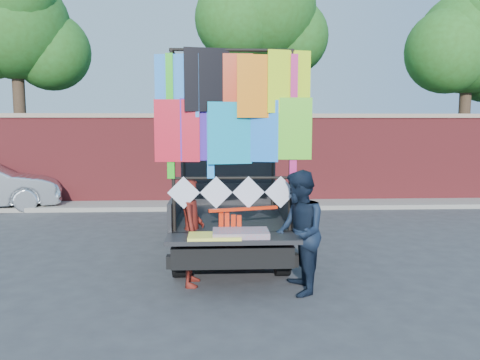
{
  "coord_description": "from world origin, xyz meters",
  "views": [
    {
      "loc": [
        -0.44,
        -6.6,
        2.3
      ],
      "look_at": [
        -0.11,
        0.21,
        1.49
      ],
      "focal_mm": 35.0,
      "sensor_mm": 36.0,
      "label": 1
    }
  ],
  "objects": [
    {
      "name": "ground",
      "position": [
        0.0,
        0.0,
        0.0
      ],
      "size": [
        90.0,
        90.0,
        0.0
      ],
      "primitive_type": "plane",
      "color": "#38383A",
      "rests_on": "ground"
    },
    {
      "name": "brick_wall",
      "position": [
        0.0,
        7.0,
        1.33
      ],
      "size": [
        30.0,
        0.45,
        2.61
      ],
      "color": "maroon",
      "rests_on": "ground"
    },
    {
      "name": "curb",
      "position": [
        0.0,
        6.3,
        0.06
      ],
      "size": [
        30.0,
        1.2,
        0.12
      ],
      "primitive_type": "cube",
      "color": "gray",
      "rests_on": "ground"
    },
    {
      "name": "tree_left",
      "position": [
        -6.48,
        8.12,
        5.12
      ],
      "size": [
        4.2,
        3.3,
        7.05
      ],
      "color": "#38281C",
      "rests_on": "ground"
    },
    {
      "name": "tree_mid",
      "position": [
        1.02,
        8.12,
        5.7
      ],
      "size": [
        4.2,
        3.3,
        7.73
      ],
      "color": "#38281C",
      "rests_on": "ground"
    },
    {
      "name": "tree_right",
      "position": [
        7.52,
        8.12,
        4.75
      ],
      "size": [
        4.2,
        3.3,
        6.62
      ],
      "color": "#38281C",
      "rests_on": "ground"
    },
    {
      "name": "pickup_truck",
      "position": [
        -0.24,
        2.39,
        0.84
      ],
      "size": [
        2.1,
        5.26,
        3.31
      ],
      "color": "black",
      "rests_on": "ground"
    },
    {
      "name": "woman",
      "position": [
        -0.82,
        -0.04,
        0.78
      ],
      "size": [
        0.38,
        0.57,
        1.55
      ],
      "primitive_type": "imported",
      "rotation": [
        0.0,
        0.0,
        1.55
      ],
      "color": "maroon",
      "rests_on": "ground"
    },
    {
      "name": "man",
      "position": [
        0.66,
        -0.45,
        0.84
      ],
      "size": [
        0.64,
        0.82,
        1.69
      ],
      "primitive_type": "imported",
      "rotation": [
        0.0,
        0.0,
        -1.57
      ],
      "color": "black",
      "rests_on": "ground"
    },
    {
      "name": "streamer_bundle",
      "position": [
        -0.19,
        -0.25,
        0.94
      ],
      "size": [
        0.97,
        0.3,
        0.68
      ],
      "color": "red",
      "rests_on": "ground"
    }
  ]
}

